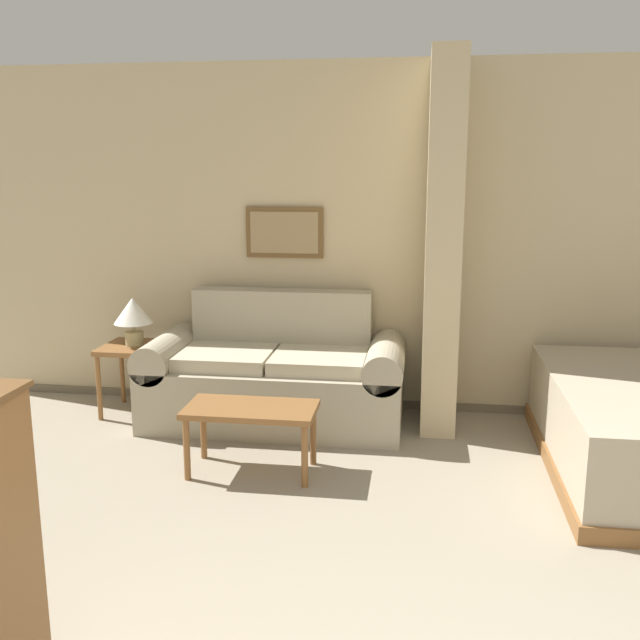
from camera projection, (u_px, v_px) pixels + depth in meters
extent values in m
cube|color=#CCB78E|center=(407.00, 240.00, 5.34)|extent=(7.11, 0.12, 2.60)
cube|color=#70644E|center=(403.00, 405.00, 5.54)|extent=(7.11, 0.02, 0.06)
cube|color=brown|center=(285.00, 232.00, 5.38)|extent=(0.59, 0.02, 0.38)
cube|color=#9E845B|center=(284.00, 233.00, 5.37)|extent=(0.52, 0.01, 0.31)
cube|color=#CCB78E|center=(443.00, 246.00, 4.95)|extent=(0.24, 0.62, 2.60)
cube|color=tan|center=(275.00, 393.00, 5.19)|extent=(1.35, 0.84, 0.45)
cube|color=tan|center=(282.00, 322.00, 5.40)|extent=(1.35, 0.20, 0.49)
cube|color=tan|center=(169.00, 389.00, 5.30)|extent=(0.25, 0.84, 0.45)
cylinder|color=tan|center=(168.00, 352.00, 5.25)|extent=(0.27, 0.84, 0.27)
cube|color=tan|center=(385.00, 398.00, 5.08)|extent=(0.25, 0.84, 0.45)
cylinder|color=tan|center=(385.00, 361.00, 5.02)|extent=(0.27, 0.84, 0.27)
cube|color=#BAAF94|center=(227.00, 357.00, 5.13)|extent=(0.66, 0.60, 0.10)
cube|color=#BAAF94|center=(320.00, 361.00, 5.04)|extent=(0.66, 0.60, 0.10)
cube|color=brown|center=(251.00, 409.00, 4.31)|extent=(0.79, 0.41, 0.04)
cylinder|color=brown|center=(187.00, 449.00, 4.24)|extent=(0.04, 0.04, 0.38)
cylinder|color=brown|center=(305.00, 456.00, 4.14)|extent=(0.04, 0.04, 0.38)
cylinder|color=brown|center=(203.00, 429.00, 4.56)|extent=(0.04, 0.04, 0.38)
cylinder|color=brown|center=(313.00, 435.00, 4.46)|extent=(0.04, 0.04, 0.38)
cube|color=brown|center=(135.00, 347.00, 5.36)|extent=(0.48, 0.48, 0.04)
cylinder|color=brown|center=(99.00, 388.00, 5.25)|extent=(0.04, 0.04, 0.49)
cylinder|color=brown|center=(153.00, 390.00, 5.19)|extent=(0.04, 0.04, 0.49)
cylinder|color=brown|center=(122.00, 372.00, 5.65)|extent=(0.04, 0.04, 0.49)
cylinder|color=brown|center=(172.00, 374.00, 5.59)|extent=(0.04, 0.04, 0.49)
cylinder|color=tan|center=(134.00, 338.00, 5.35)|extent=(0.14, 0.14, 0.11)
cylinder|color=tan|center=(134.00, 327.00, 5.33)|extent=(0.02, 0.02, 0.07)
cone|color=white|center=(133.00, 310.00, 5.30)|extent=(0.29, 0.29, 0.19)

